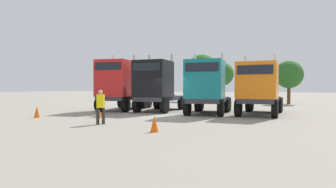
# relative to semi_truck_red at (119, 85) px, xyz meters

# --- Properties ---
(ground) EXTENTS (200.00, 200.00, 0.00)m
(ground) POSITION_rel_semi_truck_red_xyz_m (5.29, -2.54, -2.08)
(ground) COLOR gray
(semi_truck_red) EXTENTS (3.50, 6.72, 4.55)m
(semi_truck_red) POSITION_rel_semi_truck_red_xyz_m (0.00, 0.00, 0.00)
(semi_truck_red) COLOR #333338
(semi_truck_red) RESTS_ON ground
(semi_truck_black) EXTENTS (2.99, 6.45, 4.44)m
(semi_truck_black) POSITION_rel_semi_truck_red_xyz_m (3.20, 0.34, -0.07)
(semi_truck_black) COLOR #333338
(semi_truck_black) RESTS_ON ground
(semi_truck_teal) EXTENTS (3.19, 5.99, 4.26)m
(semi_truck_teal) POSITION_rel_semi_truck_red_xyz_m (7.39, -0.41, -0.18)
(semi_truck_teal) COLOR #333338
(semi_truck_teal) RESTS_ON ground
(semi_truck_orange) EXTENTS (2.57, 6.46, 4.05)m
(semi_truck_orange) POSITION_rel_semi_truck_red_xyz_m (10.70, 0.46, -0.29)
(semi_truck_orange) COLOR #333338
(semi_truck_orange) RESTS_ON ground
(visitor_in_hivis) EXTENTS (0.57, 0.57, 1.74)m
(visitor_in_hivis) POSITION_rel_semi_truck_red_xyz_m (4.05, -7.60, -1.07)
(visitor_in_hivis) COLOR #2A2A2A
(visitor_in_hivis) RESTS_ON ground
(traffic_cone_near) EXTENTS (0.36, 0.36, 0.70)m
(traffic_cone_near) POSITION_rel_semi_truck_red_xyz_m (7.68, -8.71, -1.73)
(traffic_cone_near) COLOR #F2590C
(traffic_cone_near) RESTS_ON ground
(traffic_cone_mid) EXTENTS (0.36, 0.36, 0.72)m
(traffic_cone_mid) POSITION_rel_semi_truck_red_xyz_m (-1.58, -6.59, -1.72)
(traffic_cone_mid) COLOR #F2590C
(traffic_cone_mid) RESTS_ON ground
(traffic_cone_far) EXTENTS (0.36, 0.36, 0.65)m
(traffic_cone_far) POSITION_rel_semi_truck_red_xyz_m (1.98, -5.12, -1.75)
(traffic_cone_far) COLOR #F2590C
(traffic_cone_far) RESTS_ON ground
(oak_far_left) EXTENTS (4.21, 4.21, 6.34)m
(oak_far_left) POSITION_rel_semi_truck_red_xyz_m (1.01, 18.39, 2.15)
(oak_far_left) COLOR #4C3823
(oak_far_left) RESTS_ON ground
(oak_far_centre) EXTENTS (3.18, 3.18, 5.24)m
(oak_far_centre) POSITION_rel_semi_truck_red_xyz_m (3.60, 18.71, 1.55)
(oak_far_centre) COLOR #4C3823
(oak_far_centre) RESTS_ON ground
(oak_far_right) EXTENTS (3.07, 3.07, 4.84)m
(oak_far_right) POSITION_rel_semi_truck_red_xyz_m (11.99, 15.48, 1.20)
(oak_far_right) COLOR #4C3823
(oak_far_right) RESTS_ON ground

